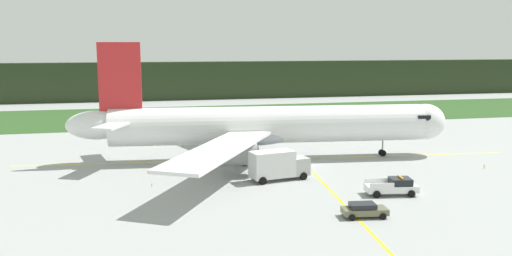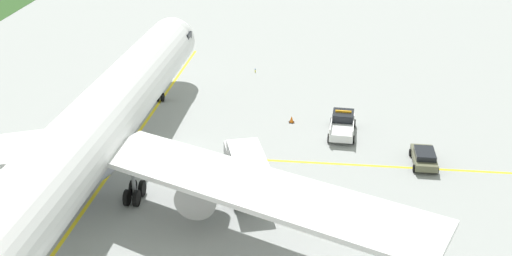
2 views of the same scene
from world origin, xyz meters
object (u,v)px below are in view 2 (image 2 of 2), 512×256
(airliner, at_px, (97,128))
(catering_truck, at_px, (246,168))
(ops_pickup_truck, at_px, (342,124))
(staff_car, at_px, (424,157))
(apron_cone, at_px, (292,119))

(airliner, xyz_separation_m, catering_truck, (-0.92, -11.09, -2.78))
(ops_pickup_truck, relative_size, staff_car, 1.31)
(apron_cone, bearing_deg, catering_truck, 162.74)
(airliner, relative_size, staff_car, 12.20)
(apron_cone, bearing_deg, airliner, 127.78)
(airliner, distance_m, ops_pickup_truck, 21.90)
(ops_pickup_truck, bearing_deg, apron_cone, 62.53)
(ops_pickup_truck, height_order, catering_truck, catering_truck)
(airliner, height_order, catering_truck, airliner)
(airliner, xyz_separation_m, ops_pickup_truck, (9.27, -19.50, -3.70))
(ops_pickup_truck, bearing_deg, staff_car, -134.55)
(ops_pickup_truck, distance_m, staff_car, 8.40)
(ops_pickup_truck, relative_size, apron_cone, 8.49)
(ops_pickup_truck, distance_m, catering_truck, 13.24)
(ops_pickup_truck, xyz_separation_m, staff_car, (-5.89, -5.99, -0.20))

